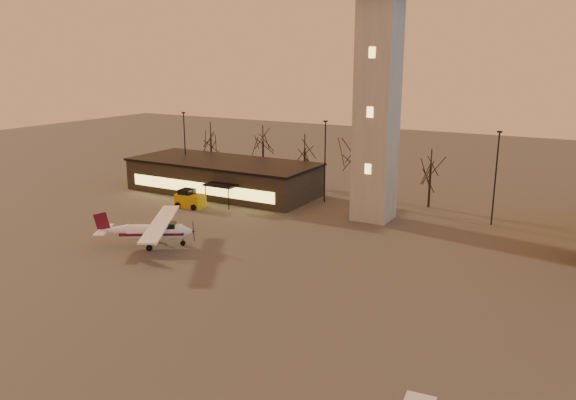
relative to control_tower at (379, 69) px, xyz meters
The scene contains 7 objects.
ground 34.15m from the control_tower, 90.00° to the right, with size 220.00×220.00×0.00m, color #45423F.
control_tower is the anchor object (origin of this frame).
terminal 26.24m from the control_tower, behind, with size 25.40×12.20×4.30m.
light_poles 10.97m from the control_tower, 63.48° to the left, with size 58.50×12.25×10.14m.
tree_row 19.48m from the control_tower, 146.24° to the left, with size 37.20×9.20×8.80m.
cessna_rear 28.35m from the control_tower, 127.16° to the right, with size 9.93×11.39×3.42m.
service_cart 26.83m from the control_tower, 163.42° to the right, with size 3.55×2.38×2.18m.
Camera 1 is at (21.59, -27.20, 17.48)m, focal length 35.00 mm.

